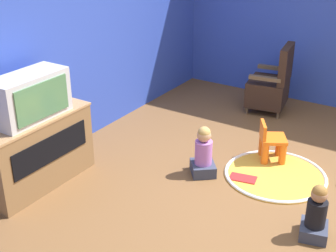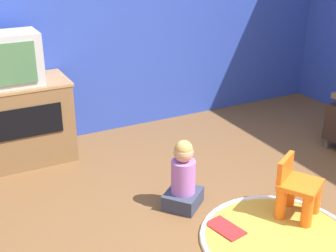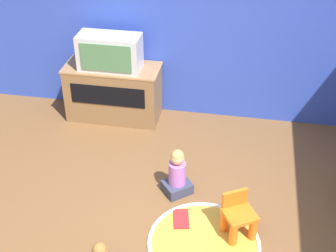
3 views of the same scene
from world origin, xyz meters
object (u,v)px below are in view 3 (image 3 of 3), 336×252
at_px(yellow_kid_chair, 238,218).
at_px(book, 181,219).
at_px(tv_cabinet, 114,91).
at_px(child_watching_center, 177,174).
at_px(television, 110,52).

distance_m(yellow_kid_chair, book, 0.60).
height_order(tv_cabinet, child_watching_center, tv_cabinet).
height_order(television, yellow_kid_chair, television).
xyz_separation_m(tv_cabinet, television, (0.00, -0.05, 0.58)).
distance_m(yellow_kid_chair, child_watching_center, 0.84).
xyz_separation_m(yellow_kid_chair, child_watching_center, (-0.68, 0.50, 0.04)).
height_order(tv_cabinet, yellow_kid_chair, tv_cabinet).
distance_m(tv_cabinet, television, 0.58).
relative_size(tv_cabinet, yellow_kid_chair, 2.70).
distance_m(television, book, 2.32).
relative_size(yellow_kid_chair, book, 1.51).
relative_size(tv_cabinet, child_watching_center, 2.23).
bearing_deg(yellow_kid_chair, child_watching_center, 113.24).
relative_size(television, book, 2.57).
distance_m(tv_cabinet, book, 2.19).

